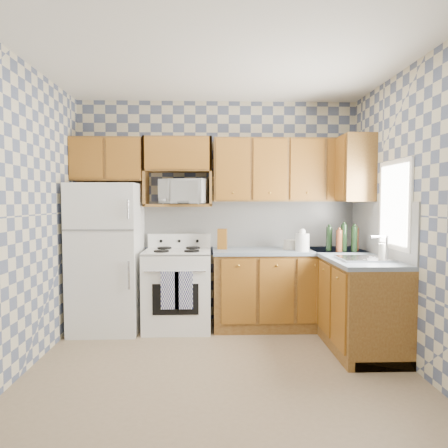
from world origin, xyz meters
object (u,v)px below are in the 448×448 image
Objects in this scene: stove_body at (178,290)px; microwave at (184,192)px; refrigerator at (107,257)px; electric_kettle at (302,242)px.

stove_body is 1.15m from microwave.
electric_kettle is (2.23, -0.12, 0.18)m from refrigerator.
microwave is at bearing 169.80° from electric_kettle.
refrigerator is 1.87× the size of stove_body.
stove_body is at bearing -112.25° from microwave.
electric_kettle is (1.35, -0.24, -0.58)m from microwave.
microwave reaches higher than stove_body.
stove_body is (0.80, 0.03, -0.39)m from refrigerator.
refrigerator is 8.47× the size of electric_kettle.
microwave is at bearing 8.10° from refrigerator.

